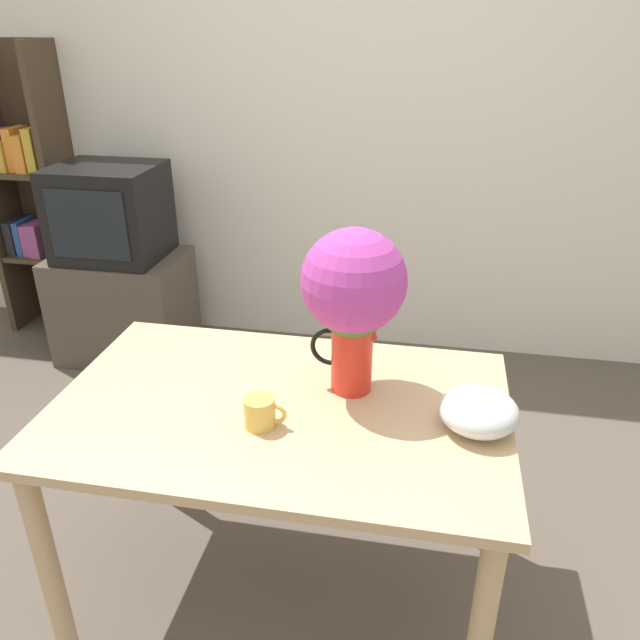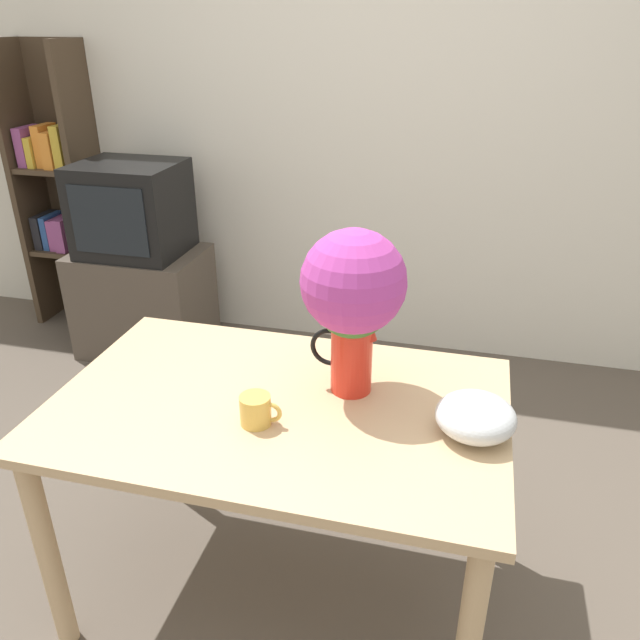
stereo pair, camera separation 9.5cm
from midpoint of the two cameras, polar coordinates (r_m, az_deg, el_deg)
name	(u,v)px [view 2 (the right image)]	position (r m, az deg, el deg)	size (l,w,h in m)	color
ground_plane	(287,583)	(2.26, -1.74, -22.94)	(12.00, 12.00, 0.00)	brown
wall_back	(388,106)	(3.29, 7.09, 18.81)	(8.00, 0.05, 2.60)	silver
table	(279,432)	(1.83, -2.27, -10.23)	(1.27, 0.82, 0.73)	tan
flower_vase	(353,293)	(1.69, 4.65, 2.42)	(0.29, 0.29, 0.48)	red
coffee_mug	(256,410)	(1.67, -4.20, -8.24)	(0.11, 0.08, 0.08)	gold
white_bowl	(476,417)	(1.68, 15.65, -8.54)	(0.21, 0.21, 0.11)	silver
tv_stand	(144,301)	(3.55, -15.02, 1.64)	(0.67, 0.46, 0.58)	#4C4238
tv_set	(132,209)	(3.37, -16.07, 9.73)	(0.51, 0.45, 0.47)	black
bookshelf	(60,190)	(3.94, -22.07, 10.98)	(0.43, 0.29, 1.60)	#423323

